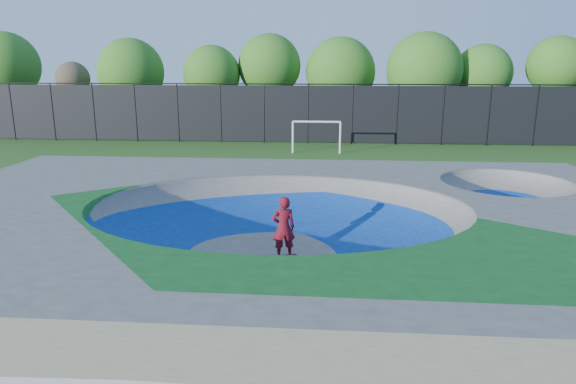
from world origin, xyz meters
The scene contains 7 objects.
ground centered at (0.00, 0.00, 0.00)m, with size 120.00×120.00×0.00m, color #285216.
skate_deck centered at (0.00, 0.00, 0.75)m, with size 22.00×14.00×1.50m, color gray.
skater centered at (0.19, -0.32, 0.91)m, with size 0.66×0.43×1.81m, color red.
skateboard centered at (0.19, -0.32, 0.03)m, with size 0.78×0.22×0.05m, color black.
soccer_goal centered at (0.69, 17.14, 1.37)m, with size 3.01×0.12×1.98m.
fence centered at (0.00, 21.00, 2.10)m, with size 48.09×0.09×4.04m.
treeline centered at (2.03, 26.10, 4.92)m, with size 53.60×7.02×8.27m.
Camera 1 is at (1.39, -14.04, 5.44)m, focal length 32.00 mm.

